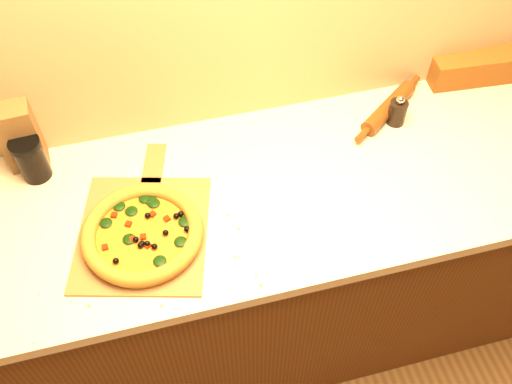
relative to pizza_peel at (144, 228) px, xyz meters
name	(u,v)px	position (x,y,z in m)	size (l,w,h in m)	color
cabinet	(268,269)	(0.38, 0.05, -0.47)	(2.80, 0.65, 0.86)	#492A0F
countertop	(270,192)	(0.38, 0.05, -0.02)	(2.84, 0.68, 0.04)	#BEAB95
pizza_peel	(144,228)	(0.00, 0.00, 0.00)	(0.44, 0.56, 0.01)	brown
pizza	(143,234)	(0.00, -0.04, 0.03)	(0.33, 0.33, 0.05)	#B2862C
bottle_cap	(152,264)	(0.00, -0.12, 0.00)	(0.03, 0.03, 0.01)	black
pepper_grinder	(397,112)	(0.84, 0.22, 0.04)	(0.06, 0.06, 0.11)	black
rolling_pin	(389,108)	(0.84, 0.26, 0.02)	(0.31, 0.24, 0.05)	#502B0D
bread_bag	(481,64)	(1.21, 0.35, 0.05)	(0.37, 0.12, 0.10)	brown
paper_bag	(20,136)	(-0.30, 0.34, 0.11)	(0.11, 0.09, 0.22)	brown
dark_jar	(31,159)	(-0.28, 0.28, 0.07)	(0.09, 0.09, 0.14)	black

